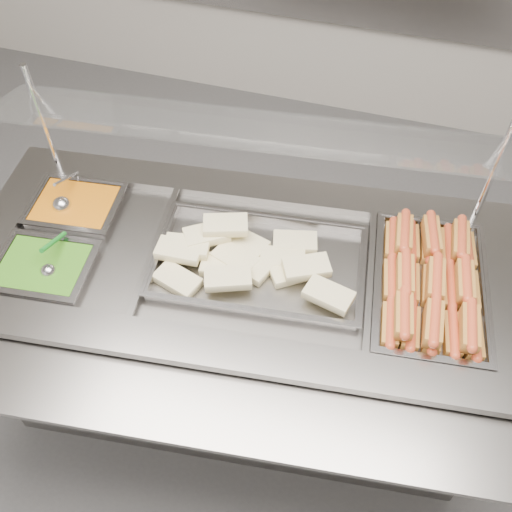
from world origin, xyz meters
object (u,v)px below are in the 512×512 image
(steam_counter, at_px, (244,329))
(sneeze_guard, at_px, (252,130))
(pan_hotdogs, at_px, (428,292))
(pan_wraps, at_px, (259,266))
(ladle, at_px, (62,204))
(serving_spoon, at_px, (50,266))

(steam_counter, relative_size, sneeze_guard, 1.17)
(pan_hotdogs, height_order, pan_wraps, same)
(sneeze_guard, xyz_separation_m, ladle, (-0.63, -0.16, -0.34))
(pan_hotdogs, bearing_deg, sneeze_guard, 167.42)
(pan_wraps, bearing_deg, steam_counter, -173.30)
(pan_wraps, xyz_separation_m, serving_spoon, (-0.62, -0.22, 0.03))
(serving_spoon, bearing_deg, ladle, 110.71)
(pan_wraps, relative_size, ladle, 3.67)
(ladle, bearing_deg, sneeze_guard, 14.02)
(pan_wraps, xyz_separation_m, ladle, (-0.72, 0.04, 0.03))
(serving_spoon, bearing_deg, steam_counter, 20.39)
(sneeze_guard, relative_size, pan_hotdogs, 2.86)
(steam_counter, xyz_separation_m, pan_hotdogs, (0.59, 0.07, 0.39))
(sneeze_guard, height_order, pan_hotdogs, sneeze_guard)
(sneeze_guard, bearing_deg, ladle, -165.98)
(sneeze_guard, xyz_separation_m, pan_wraps, (0.08, -0.20, -0.37))
(sneeze_guard, relative_size, serving_spoon, 9.17)
(sneeze_guard, distance_m, ladle, 0.74)
(steam_counter, distance_m, ladle, 0.79)
(pan_hotdogs, distance_m, pan_wraps, 0.54)
(pan_hotdogs, distance_m, ladle, 1.25)
(steam_counter, relative_size, serving_spoon, 10.76)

